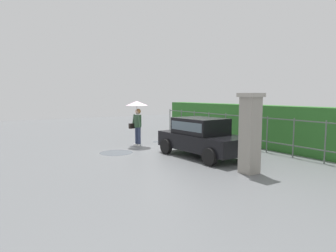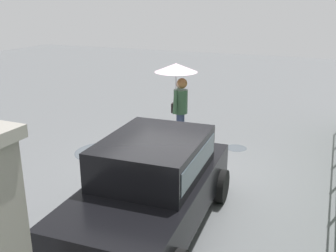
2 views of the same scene
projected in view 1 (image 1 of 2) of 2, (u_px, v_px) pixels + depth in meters
ground_plane at (168, 150)px, 12.86m from camera, size 40.00×40.00×0.00m
car at (202, 136)px, 11.42m from camera, size 3.81×2.03×1.48m
pedestrian at (137, 112)px, 13.76m from camera, size 1.02×1.02×2.08m
gate_pillar at (250, 132)px, 8.91m from camera, size 0.60×0.60×2.42m
fence_section at (235, 128)px, 13.75m from camera, size 11.02×0.05×1.50m
hedge_row at (249, 125)px, 14.24m from camera, size 11.97×0.90×1.90m
puddle_near at (116, 153)px, 12.22m from camera, size 1.36×1.36×0.00m
puddle_far at (158, 142)px, 15.05m from camera, size 0.52×0.52×0.00m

